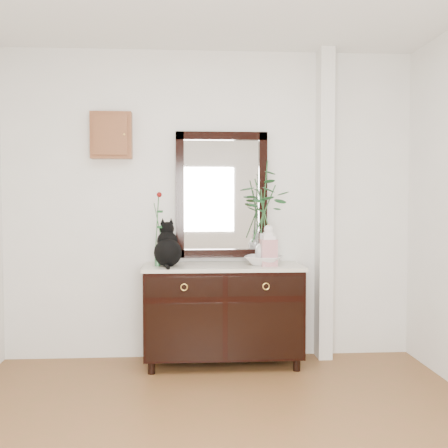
{
  "coord_description": "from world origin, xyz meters",
  "views": [
    {
      "loc": [
        -0.17,
        -2.63,
        1.4
      ],
      "look_at": [
        0.1,
        1.63,
        1.2
      ],
      "focal_mm": 42.0,
      "sensor_mm": 36.0,
      "label": 1
    }
  ],
  "objects": [
    {
      "name": "wall_back",
      "position": [
        0.0,
        1.98,
        1.35
      ],
      "size": [
        3.6,
        0.04,
        2.7
      ],
      "primitive_type": "cube",
      "color": "silver",
      "rests_on": "ground"
    },
    {
      "name": "key_cabinet",
      "position": [
        -0.85,
        1.94,
        1.95
      ],
      "size": [
        0.35,
        0.1,
        0.4
      ],
      "primitive_type": "cube",
      "color": "brown",
      "rests_on": "wall_back"
    },
    {
      "name": "bud_vase_rose",
      "position": [
        -0.45,
        1.71,
        1.16
      ],
      "size": [
        0.09,
        0.09,
        0.62
      ],
      "primitive_type": null,
      "rotation": [
        0.0,
        0.0,
        0.21
      ],
      "color": "#30633B",
      "rests_on": "sideboard"
    },
    {
      "name": "ginger_jar",
      "position": [
        0.47,
        1.66,
        1.03
      ],
      "size": [
        0.14,
        0.14,
        0.35
      ],
      "primitive_type": null,
      "rotation": [
        0.0,
        0.0,
        0.04
      ],
      "color": "white",
      "rests_on": "sideboard"
    },
    {
      "name": "wall_mirror",
      "position": [
        0.1,
        1.97,
        1.44
      ],
      "size": [
        0.8,
        0.06,
        1.1
      ],
      "color": "black",
      "rests_on": "wall_back"
    },
    {
      "name": "pilaster",
      "position": [
        1.0,
        1.9,
        1.35
      ],
      "size": [
        0.12,
        0.2,
        2.7
      ],
      "primitive_type": "cube",
      "color": "silver",
      "rests_on": "ground"
    },
    {
      "name": "lotus_bowl",
      "position": [
        0.44,
        1.72,
        0.89
      ],
      "size": [
        0.4,
        0.4,
        0.08
      ],
      "primitive_type": "imported",
      "rotation": [
        0.0,
        0.0,
        -0.32
      ],
      "color": "silver",
      "rests_on": "sideboard"
    },
    {
      "name": "cat",
      "position": [
        -0.36,
        1.7,
        1.04
      ],
      "size": [
        0.3,
        0.36,
        0.37
      ],
      "primitive_type": null,
      "rotation": [
        0.0,
        0.0,
        0.13
      ],
      "color": "black",
      "rests_on": "sideboard"
    },
    {
      "name": "vase_branches",
      "position": [
        0.44,
        1.72,
        1.3
      ],
      "size": [
        0.53,
        0.53,
        0.87
      ],
      "primitive_type": null,
      "rotation": [
        0.0,
        0.0,
        -0.35
      ],
      "color": "silver",
      "rests_on": "lotus_bowl"
    },
    {
      "name": "sideboard",
      "position": [
        0.1,
        1.73,
        0.47
      ],
      "size": [
        1.33,
        0.52,
        0.82
      ],
      "color": "black",
      "rests_on": "ground"
    }
  ]
}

